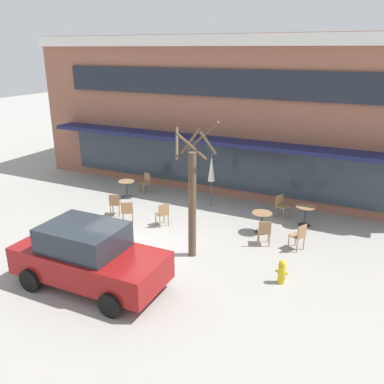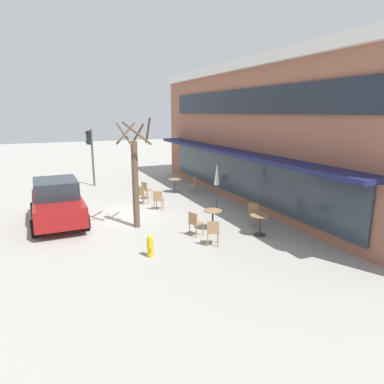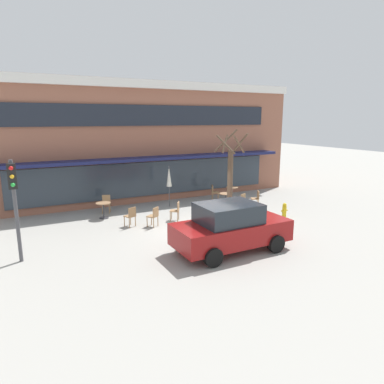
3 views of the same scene
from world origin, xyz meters
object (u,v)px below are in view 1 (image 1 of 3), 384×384
Objects in this scene: parked_sedan at (88,256)px; cafe_chair_0 at (115,203)px; patio_umbrella_green_folded at (211,168)px; cafe_chair_3 at (299,235)px; street_tree at (193,196)px; cafe_table_streetside at (262,219)px; cafe_table_near_wall at (127,186)px; cafe_chair_1 at (145,181)px; cafe_chair_2 at (163,213)px; cafe_chair_5 at (127,211)px; fire_hydrant at (282,272)px; cafe_table_by_tree at (305,213)px; cafe_chair_4 at (281,205)px; cafe_chair_6 at (264,231)px.

cafe_chair_0 is at bearing 118.32° from parked_sedan.
patio_umbrella_green_folded is 6.94m from parked_sedan.
street_tree is at bearing -147.91° from cafe_chair_3.
cafe_table_streetside is at bearing -30.76° from patio_umbrella_green_folded.
cafe_table_near_wall is at bearing 172.01° from cafe_table_streetside.
cafe_chair_2 is at bearing -48.32° from cafe_chair_1.
cafe_chair_1 and cafe_chair_5 have the same top height.
cafe_chair_5 is 1.26× the size of fire_hydrant.
street_tree is at bearing 57.42° from parked_sedan.
parked_sedan is at bearing -135.51° from cafe_chair_3.
cafe_chair_5 is (-5.90, -2.72, 0.01)m from cafe_table_by_tree.
parked_sedan is 5.99× the size of fire_hydrant.
cafe_chair_4 is (2.88, 0.12, -1.10)m from patio_umbrella_green_folded.
cafe_table_streetside is at bearing 60.46° from street_tree.
cafe_chair_5 is 3.69m from street_tree.
cafe_table_by_tree is 2.35m from cafe_chair_6.
cafe_table_near_wall is 0.85× the size of cafe_chair_4.
cafe_table_streetside is 1.00× the size of cafe_table_by_tree.
cafe_table_streetside is 1.63m from cafe_chair_3.
cafe_chair_6 is at bearing -68.10° from cafe_table_streetside.
cafe_chair_3 is at bearing 2.02° from cafe_chair_0.
cafe_chair_6 is at bearing 6.16° from cafe_chair_5.
cafe_chair_1 is 0.21× the size of parked_sedan.
cafe_table_streetside is 4.87m from cafe_chair_5.
cafe_chair_4 reaches higher than fire_hydrant.
cafe_chair_6 is at bearing 2.03° from cafe_chair_2.
patio_umbrella_green_folded is 2.47× the size of cafe_chair_0.
cafe_chair_4 and cafe_chair_6 have the same top height.
cafe_chair_2 is at bearing -176.42° from cafe_chair_3.
cafe_table_by_tree is at bearing 68.02° from cafe_chair_6.
cafe_chair_5 is (-4.65, -1.45, 0.01)m from cafe_table_streetside.
cafe_chair_4 is (6.58, 0.79, 0.01)m from cafe_table_near_wall.
cafe_chair_2 reaches higher than cafe_table_by_tree.
cafe_chair_4 is (5.81, 2.66, 0.00)m from cafe_chair_0.
cafe_chair_0 is 2.85m from cafe_chair_1.
cafe_table_by_tree reaches higher than fire_hydrant.
patio_umbrella_green_folded is at bearing 55.88° from cafe_chair_5.
cafe_chair_5 is at bearing 160.98° from street_tree.
cafe_table_near_wall is 0.35× the size of patio_umbrella_green_folded.
cafe_table_streetside is 0.35× the size of patio_umbrella_green_folded.
cafe_chair_1 is at bearing 175.15° from patio_umbrella_green_folded.
parked_sedan reaches higher than cafe_chair_0.
cafe_chair_1 is at bearing 175.51° from cafe_table_by_tree.
cafe_table_streetside is (6.32, -0.89, 0.00)m from cafe_table_near_wall.
cafe_table_near_wall is 0.18× the size of street_tree.
cafe_table_streetside is 6.23m from parked_sedan.
cafe_chair_0 is 1.26× the size of fire_hydrant.
fire_hydrant is at bearing -7.04° from street_tree.
cafe_chair_2 is 4.30m from parked_sedan.
cafe_chair_1 is at bearing 110.98° from parked_sedan.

